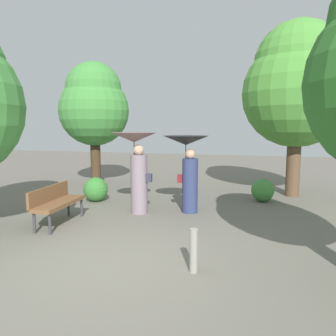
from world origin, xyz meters
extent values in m
plane|color=#6B665B|center=(0.00, 0.00, 0.00)|extent=(40.00, 40.00, 0.00)
cylinder|color=gray|center=(-0.59, 2.92, 0.72)|extent=(0.41, 0.41, 1.43)
sphere|color=tan|center=(-0.59, 2.92, 1.55)|extent=(0.26, 0.26, 0.26)
cylinder|color=#333338|center=(-0.71, 2.93, 1.34)|extent=(0.02, 0.02, 0.79)
cone|color=gray|center=(-0.71, 2.93, 1.85)|extent=(1.11, 1.11, 0.23)
cube|color=#333342|center=(-0.33, 2.89, 0.89)|extent=(0.14, 0.10, 0.20)
cylinder|color=navy|center=(0.59, 3.30, 0.67)|extent=(0.38, 0.38, 1.34)
sphere|color=tan|center=(0.59, 3.30, 1.44)|extent=(0.24, 0.24, 0.24)
cylinder|color=#333338|center=(0.48, 3.31, 1.27)|extent=(0.02, 0.02, 0.79)
cone|color=black|center=(0.48, 3.31, 1.77)|extent=(1.11, 1.11, 0.22)
cube|color=maroon|center=(0.34, 3.32, 0.83)|extent=(0.14, 0.10, 0.20)
cylinder|color=#38383D|center=(-1.71, 0.92, 0.22)|extent=(0.06, 0.06, 0.44)
cylinder|color=#38383D|center=(-2.05, 0.90, 0.22)|extent=(0.06, 0.06, 0.44)
cylinder|color=#38383D|center=(-1.79, 2.25, 0.22)|extent=(0.06, 0.06, 0.44)
cylinder|color=#38383D|center=(-2.13, 2.23, 0.22)|extent=(0.06, 0.06, 0.44)
cube|color=brown|center=(-1.92, 1.58, 0.46)|extent=(0.53, 1.52, 0.08)
cube|color=brown|center=(-2.16, 1.56, 0.66)|extent=(0.15, 1.50, 0.35)
cylinder|color=brown|center=(3.21, 6.04, 2.05)|extent=(0.41, 0.41, 4.10)
sphere|color=#4C9338|center=(3.21, 6.04, 3.08)|extent=(3.17, 3.17, 3.17)
sphere|color=#4C9338|center=(3.21, 6.04, 3.90)|extent=(2.54, 2.54, 2.54)
cylinder|color=#42301E|center=(-3.43, 6.07, 1.77)|extent=(0.35, 0.35, 3.54)
sphere|color=#428C3D|center=(-3.43, 6.07, 2.65)|extent=(2.44, 2.44, 2.44)
sphere|color=#428C3D|center=(-3.43, 6.07, 3.36)|extent=(1.96, 1.96, 1.96)
sphere|color=#387F33|center=(-2.22, 3.76, 0.34)|extent=(0.69, 0.69, 0.69)
sphere|color=#428C3D|center=(2.34, 5.01, 0.32)|extent=(0.64, 0.64, 0.64)
cylinder|color=gray|center=(1.33, 0.03, 0.33)|extent=(0.12, 0.12, 0.65)
camera|label=1|loc=(2.18, -4.45, 2.12)|focal=34.97mm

